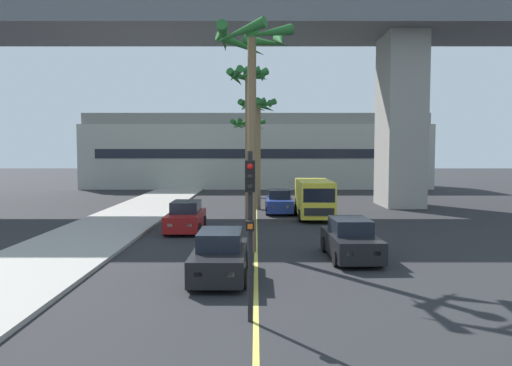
# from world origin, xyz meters

# --- Properties ---
(sidewalk_left) EXTENTS (4.80, 80.00, 0.15)m
(sidewalk_left) POSITION_xyz_m (-8.00, 16.00, 0.07)
(sidewalk_left) COLOR #9E9991
(sidewalk_left) RESTS_ON ground
(lane_stripe_center) EXTENTS (0.14, 56.00, 0.01)m
(lane_stripe_center) POSITION_xyz_m (0.00, 24.00, 0.00)
(lane_stripe_center) COLOR #DBCC4C
(lane_stripe_center) RESTS_ON ground
(bridge_overpass) EXTENTS (87.52, 8.00, 16.93)m
(bridge_overpass) POSITION_xyz_m (0.85, 34.04, 13.50)
(bridge_overpass) COLOR slate
(bridge_overpass) RESTS_ON ground
(pier_building_backdrop) EXTENTS (37.98, 8.04, 8.17)m
(pier_building_backdrop) POSITION_xyz_m (0.00, 53.09, 4.02)
(pier_building_backdrop) COLOR #ADB2A8
(pier_building_backdrop) RESTS_ON ground
(car_queue_front) EXTENTS (1.87, 4.12, 1.56)m
(car_queue_front) POSITION_xyz_m (1.57, 29.92, 0.72)
(car_queue_front) COLOR navy
(car_queue_front) RESTS_ON ground
(car_queue_second) EXTENTS (1.93, 4.15, 1.56)m
(car_queue_second) POSITION_xyz_m (3.68, 15.94, 0.72)
(car_queue_second) COLOR black
(car_queue_second) RESTS_ON ground
(car_queue_third) EXTENTS (1.86, 4.11, 1.56)m
(car_queue_third) POSITION_xyz_m (-1.19, 13.06, 0.72)
(car_queue_third) COLOR black
(car_queue_third) RESTS_ON ground
(car_queue_fourth) EXTENTS (1.84, 4.10, 1.56)m
(car_queue_fourth) POSITION_xyz_m (-3.66, 22.41, 0.72)
(car_queue_fourth) COLOR maroon
(car_queue_fourth) RESTS_ON ground
(delivery_van) EXTENTS (2.20, 5.27, 2.36)m
(delivery_van) POSITION_xyz_m (3.59, 27.16, 1.29)
(delivery_van) COLOR yellow
(delivery_van) RESTS_ON ground
(traffic_light_median_near) EXTENTS (0.24, 0.37, 4.20)m
(traffic_light_median_near) POSITION_xyz_m (-0.14, 8.84, 2.71)
(traffic_light_median_near) COLOR black
(traffic_light_median_near) RESTS_ON ground
(palm_tree_near_median) EXTENTS (3.34, 3.53, 9.31)m
(palm_tree_near_median) POSITION_xyz_m (-0.13, 17.18, 7.56)
(palm_tree_near_median) COLOR brown
(palm_tree_near_median) RESTS_ON ground
(palm_tree_mid_median) EXTENTS (2.60, 2.66, 9.07)m
(palm_tree_mid_median) POSITION_xyz_m (-0.46, 25.79, 7.13)
(palm_tree_mid_median) COLOR brown
(palm_tree_mid_median) RESTS_ON ground
(palm_tree_far_median) EXTENTS (2.84, 2.90, 7.94)m
(palm_tree_far_median) POSITION_xyz_m (0.08, 31.96, 6.01)
(palm_tree_far_median) COLOR brown
(palm_tree_far_median) RESTS_ON ground
(palm_tree_farthest_median) EXTENTS (3.26, 3.28, 7.10)m
(palm_tree_farthest_median) POSITION_xyz_m (-0.76, 41.53, 5.74)
(palm_tree_farthest_median) COLOR brown
(palm_tree_farthest_median) RESTS_ON ground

